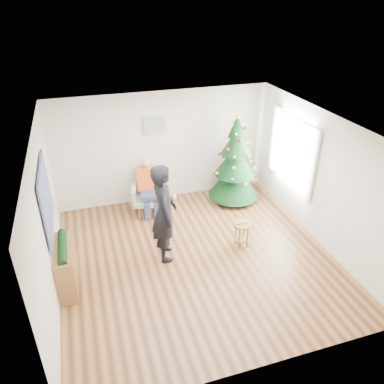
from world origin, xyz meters
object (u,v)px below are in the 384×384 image
object	(u,v)px
christmas_tree	(235,162)
console	(67,267)
stool	(242,234)
armchair	(149,197)
standing_man	(164,213)

from	to	relation	value
christmas_tree	console	distance (m)	4.39
console	christmas_tree	bearing A→B (deg)	28.18
christmas_tree	console	xyz separation A→B (m)	(-3.89, -1.95, -0.58)
stool	armchair	xyz separation A→B (m)	(-1.47, 1.86, 0.09)
stool	standing_man	size ratio (longest dim) A/B	0.28
christmas_tree	armchair	distance (m)	2.15
stool	console	bearing A→B (deg)	-177.48
christmas_tree	armchair	world-z (taller)	christmas_tree
christmas_tree	stool	distance (m)	2.02
armchair	standing_man	bearing A→B (deg)	-80.22
christmas_tree	console	bearing A→B (deg)	-153.40
christmas_tree	standing_man	world-z (taller)	christmas_tree
christmas_tree	stool	bearing A→B (deg)	-108.26
standing_man	stool	bearing A→B (deg)	-89.24
stool	standing_man	distance (m)	1.66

